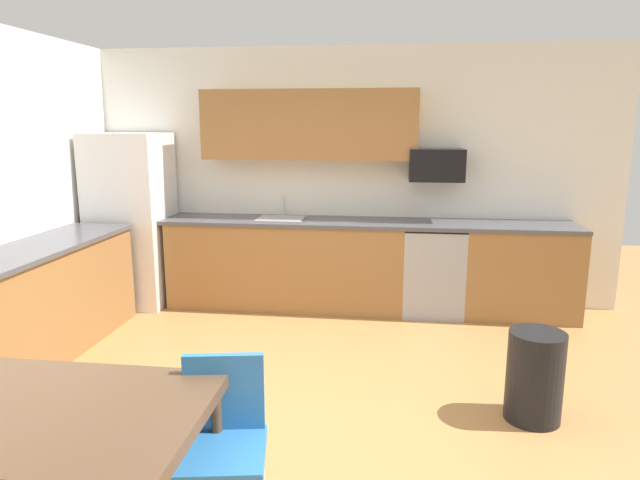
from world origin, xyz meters
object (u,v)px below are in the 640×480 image
(microwave, at_px, (436,165))
(trash_bin, at_px, (535,376))
(chair_near_table, at_px, (222,434))
(oven_range, at_px, (433,269))
(dining_table, at_px, (36,422))
(refrigerator, at_px, (132,220))

(microwave, bearing_deg, trash_bin, -76.64)
(chair_near_table, bearing_deg, microwave, 71.28)
(oven_range, relative_size, trash_bin, 1.52)
(microwave, relative_size, dining_table, 0.39)
(dining_table, bearing_deg, microwave, 63.76)
(microwave, bearing_deg, dining_table, -116.24)
(microwave, distance_m, chair_near_table, 3.79)
(chair_near_table, bearing_deg, dining_table, -155.37)
(trash_bin, bearing_deg, microwave, 103.36)
(refrigerator, xyz_separation_m, chair_near_table, (2.00, -3.28, -0.41))
(dining_table, relative_size, chair_near_table, 1.65)
(microwave, height_order, chair_near_table, microwave)
(refrigerator, distance_m, microwave, 3.23)
(trash_bin, bearing_deg, oven_range, 103.97)
(oven_range, relative_size, chair_near_table, 1.07)
(refrigerator, height_order, oven_range, refrigerator)
(refrigerator, bearing_deg, oven_range, 1.44)
(refrigerator, xyz_separation_m, trash_bin, (3.69, -2.02, -0.61))
(chair_near_table, bearing_deg, oven_range, 70.76)
(oven_range, relative_size, microwave, 1.69)
(chair_near_table, bearing_deg, refrigerator, 121.31)
(microwave, distance_m, dining_table, 4.29)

